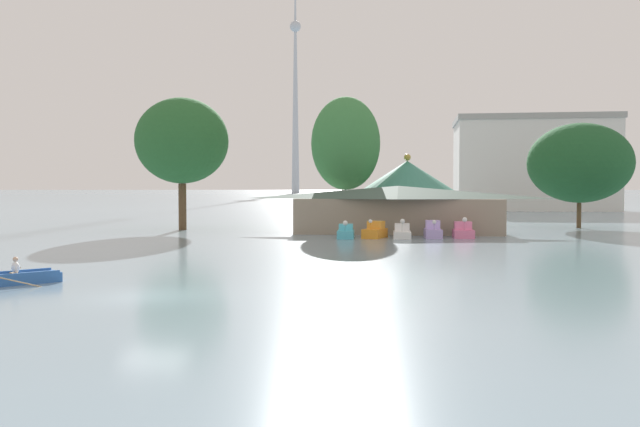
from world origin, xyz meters
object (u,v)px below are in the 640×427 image
rowboat_with_rower (8,279)px  green_roof_pavilion (407,190)px  shoreline_tree_mid (346,144)px  pedal_boat_white (402,232)px  background_building_block (532,164)px  pedal_boat_pink (463,231)px  distant_broadcast_tower (295,66)px  pedal_boat_orange (375,231)px  pedal_boat_cyan (346,232)px  shoreline_tree_tall_left (182,141)px  shoreline_tree_right (580,163)px  boathouse (398,209)px  pedal_boat_lavender (433,231)px

rowboat_with_rower → green_roof_pavilion: bearing=-159.1°
shoreline_tree_mid → pedal_boat_white: bearing=-62.6°
shoreline_tree_mid → background_building_block: size_ratio=0.47×
pedal_boat_pink → distant_broadcast_tower: 393.00m
pedal_boat_orange → pedal_boat_pink: size_ratio=1.19×
pedal_boat_cyan → shoreline_tree_tall_left: 20.54m
green_roof_pavilion → shoreline_tree_right: (17.30, 2.44, 2.70)m
pedal_boat_pink → green_roof_pavilion: (-4.67, 12.73, 3.36)m
pedal_boat_cyan → distant_broadcast_tower: 392.98m
pedal_boat_pink → distant_broadcast_tower: size_ratio=0.01×
pedal_boat_white → boathouse: size_ratio=0.15×
rowboat_with_rower → distant_broadcast_tower: distant_broadcast_tower is taller
pedal_boat_pink → shoreline_tree_mid: size_ratio=0.19×
green_roof_pavilion → shoreline_tree_mid: 8.00m
shoreline_tree_tall_left → rowboat_with_rower: bearing=-82.1°
pedal_boat_orange → pedal_boat_white: size_ratio=0.98×
pedal_boat_pink → shoreline_tree_tall_left: shoreline_tree_tall_left is taller
shoreline_tree_right → background_building_block: bearing=85.2°
rowboat_with_rower → shoreline_tree_mid: size_ratio=0.30×
pedal_boat_orange → green_roof_pavilion: 14.51m
pedal_boat_lavender → boathouse: 5.91m
pedal_boat_orange → distant_broadcast_tower: 392.74m
pedal_boat_cyan → shoreline_tree_right: 28.56m
pedal_boat_lavender → boathouse: size_ratio=0.15×
pedal_boat_pink → background_building_block: background_building_block is taller
rowboat_with_rower → shoreline_tree_mid: 41.91m
pedal_boat_cyan → boathouse: bearing=143.9°
green_roof_pavilion → shoreline_tree_tall_left: size_ratio=0.78×
pedal_boat_cyan → distant_broadcast_tower: bearing=-172.9°
shoreline_tree_right → distant_broadcast_tower: (-91.92, 361.03, 75.40)m
pedal_boat_cyan → distant_broadcast_tower: size_ratio=0.01×
rowboat_with_rower → distant_broadcast_tower: bearing=-129.8°
pedal_boat_cyan → pedal_boat_white: size_ratio=0.91×
shoreline_tree_right → boathouse: bearing=-149.4°
pedal_boat_orange → pedal_boat_pink: pedal_boat_pink is taller
pedal_boat_cyan → shoreline_tree_right: shoreline_tree_right is taller
shoreline_tree_tall_left → distant_broadcast_tower: size_ratio=0.07×
rowboat_with_rower → pedal_boat_white: size_ratio=1.30×
green_roof_pavilion → distant_broadcast_tower: bearing=101.6°
pedal_boat_lavender → distant_broadcast_tower: bearing=-171.9°
rowboat_with_rower → pedal_boat_white: 33.03m
pedal_boat_pink → shoreline_tree_tall_left: size_ratio=0.19×
rowboat_with_rower → shoreline_tree_right: (33.79, 44.98, 6.35)m
rowboat_with_rower → pedal_boat_orange: bearing=-164.0°
shoreline_tree_tall_left → pedal_boat_white: bearing=-20.2°
shoreline_tree_tall_left → pedal_boat_cyan: bearing=-27.3°
pedal_boat_orange → background_building_block: (24.45, 71.98, 7.81)m
boathouse → green_roof_pavilion: bearing=85.0°
pedal_boat_pink → background_building_block: 73.32m
pedal_boat_pink → shoreline_tree_mid: shoreline_tree_mid is taller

